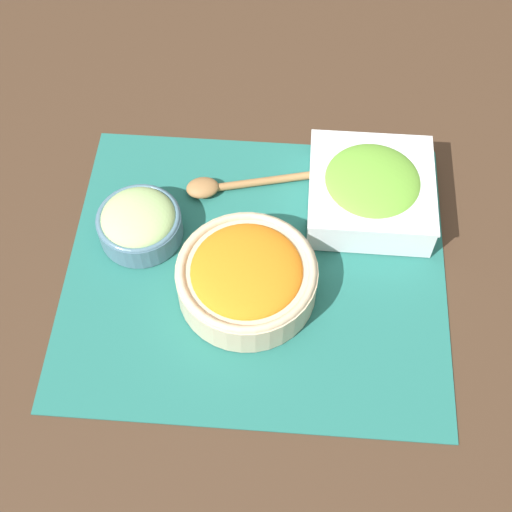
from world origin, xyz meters
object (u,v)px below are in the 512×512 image
Objects in this scene: carrot_bowl at (247,277)px; lettuce_bowl at (371,189)px; wooden_spoon at (226,185)px; cucumber_bowl at (139,222)px.

lettuce_bowl reaches higher than carrot_bowl.
carrot_bowl is 0.23m from lettuce_bowl.
wooden_spoon is at bearing -3.53° from lettuce_bowl.
lettuce_bowl is (-0.17, -0.16, -0.00)m from carrot_bowl.
lettuce_bowl is 0.22m from wooden_spoon.
wooden_spoon is (-0.12, -0.09, -0.02)m from cucumber_bowl.
carrot_bowl reaches higher than wooden_spoon.
wooden_spoon is at bearing -75.24° from carrot_bowl.
carrot_bowl is 0.18m from wooden_spoon.
carrot_bowl is at bearing 43.65° from lettuce_bowl.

